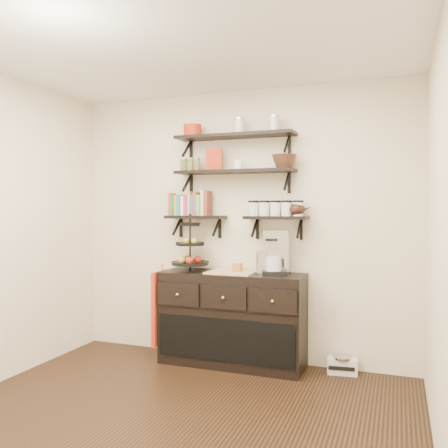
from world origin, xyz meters
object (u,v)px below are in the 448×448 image
fruit_stand (191,252)px  coffee_maker (275,253)px  sideboard (232,318)px  radio (342,365)px

fruit_stand → coffee_maker: bearing=1.6°
sideboard → radio: size_ratio=4.95×
radio → fruit_stand: bearing=177.5°
sideboard → radio: bearing=5.8°
sideboard → fruit_stand: 0.77m
coffee_maker → fruit_stand: bearing=163.6°
coffee_maker → radio: coffee_maker is taller
fruit_stand → radio: (1.48, 0.10, -1.01)m
sideboard → fruit_stand: bearing=179.5°
fruit_stand → coffee_maker: fruit_stand is taller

